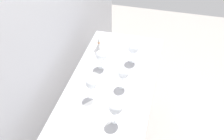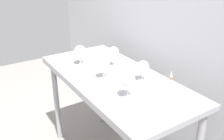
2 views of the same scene
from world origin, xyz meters
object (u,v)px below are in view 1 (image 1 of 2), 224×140
wine_glass_far_left (91,84)px  tasting_sheet_lower (100,83)px  tasting_sheet_upper (92,116)px  wine_glass_far_right (101,56)px  decanter_funnel (99,47)px  wine_glass_near_center (123,74)px  wine_glass_near_left (115,108)px  wine_glass_near_right (133,49)px

wine_glass_far_left → tasting_sheet_lower: size_ratio=0.72×
wine_glass_far_left → tasting_sheet_upper: bearing=-163.0°
wine_glass_far_right → decanter_funnel: 0.23m
tasting_sheet_lower → decanter_funnel: 0.42m
wine_glass_near_center → wine_glass_far_right: size_ratio=1.06×
tasting_sheet_lower → decanter_funnel: bearing=40.0°
wine_glass_near_center → wine_glass_far_right: wine_glass_near_center is taller
wine_glass_near_left → wine_glass_far_left: size_ratio=1.01×
wine_glass_near_left → tasting_sheet_upper: bearing=91.5°
wine_glass_near_right → wine_glass_near_left: 0.66m
wine_glass_far_right → tasting_sheet_upper: 0.54m
wine_glass_near_center → wine_glass_near_left: (-0.34, -0.02, 0.00)m
wine_glass_far_left → wine_glass_near_right: bearing=-23.2°
wine_glass_far_right → tasting_sheet_lower: bearing=-168.2°
wine_glass_near_center → wine_glass_far_right: bearing=50.5°
wine_glass_near_center → wine_glass_far_right: 0.28m
wine_glass_far_left → wine_glass_far_right: wine_glass_far_left is taller
wine_glass_far_left → tasting_sheet_lower: wine_glass_far_left is taller
wine_glass_near_right → tasting_sheet_upper: (-0.67, 0.15, -0.12)m
wine_glass_near_left → wine_glass_far_right: bearing=24.9°
wine_glass_near_left → wine_glass_far_left: bearing=50.6°
wine_glass_near_center → decanter_funnel: (0.38, 0.30, -0.08)m
decanter_funnel → wine_glass_far_left: bearing=-168.9°
wine_glass_near_left → wine_glass_far_right: size_ratio=1.08×
wine_glass_near_left → decanter_funnel: bearing=24.1°
wine_glass_far_left → decanter_funnel: size_ratio=1.23×
wine_glass_near_left → wine_glass_far_left: 0.28m
wine_glass_near_right → tasting_sheet_upper: wine_glass_near_right is taller
wine_glass_near_right → tasting_sheet_lower: bearing=150.0°
tasting_sheet_upper → wine_glass_near_center: bearing=17.4°
wine_glass_near_center → tasting_sheet_upper: bearing=158.4°
wine_glass_near_center → decanter_funnel: wine_glass_near_center is taller
wine_glass_near_left → tasting_sheet_lower: (0.33, 0.20, -0.12)m
wine_glass_near_right → wine_glass_near_left: size_ratio=1.00×
wine_glass_near_left → wine_glass_far_right: (0.52, 0.24, -0.01)m
wine_glass_near_left → decanter_funnel: size_ratio=1.23×
wine_glass_far_right → decanter_funnel: size_ratio=1.14×
wine_glass_near_center → wine_glass_far_left: wine_glass_far_left is taller
wine_glass_near_right → decanter_funnel: (0.06, 0.31, -0.08)m
wine_glass_near_right → wine_glass_near_center: (-0.32, 0.02, -0.00)m
tasting_sheet_lower → decanter_funnel: (0.39, 0.12, 0.04)m
wine_glass_near_right → decanter_funnel: size_ratio=1.23×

